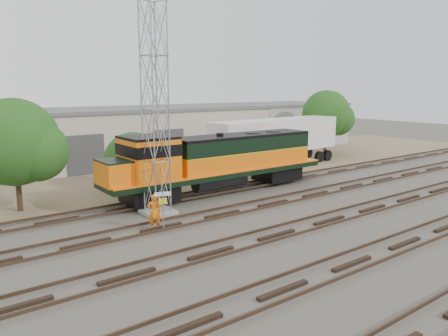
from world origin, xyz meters
TOP-DOWN VIEW (x-y plane):
  - ground at (0.00, 0.00)m, footprint 140.00×140.00m
  - dirt_strip at (0.00, 15.00)m, footprint 80.00×16.00m
  - tracks at (0.00, -3.00)m, footprint 80.00×20.40m
  - warehouse at (0.04, 22.98)m, footprint 58.40×10.40m
  - locomotive at (-1.13, 6.00)m, footprint 17.02×2.99m
  - signal_tower at (-6.77, 4.11)m, footprint 1.77×1.77m
  - sign_post at (-8.05, 1.19)m, footprint 0.82×0.30m
  - worker at (-8.32, 1.62)m, footprint 0.82×0.73m
  - semi_trailer at (9.87, 11.23)m, footprint 14.50×3.76m
  - dumpster_blue at (24.39, 18.08)m, footprint 2.00×1.94m
  - dumpster_red at (23.88, 17.72)m, footprint 1.82×1.76m
  - tree_west at (-12.85, 9.34)m, footprint 5.40×5.14m
  - tree_mid at (-4.71, 10.83)m, footprint 4.62×4.40m
  - tree_east at (19.37, 13.25)m, footprint 5.45×5.19m

SIDE VIEW (x-z plane):
  - ground at x=0.00m, z-range 0.00..0.00m
  - dirt_strip at x=0.00m, z-range 0.00..0.02m
  - tracks at x=0.00m, z-range -0.06..0.22m
  - dumpster_red at x=23.88m, z-range 0.00..1.40m
  - dumpster_blue at x=24.39m, z-range 0.00..1.50m
  - worker at x=-8.32m, z-range 0.00..1.90m
  - sign_post at x=-8.05m, z-range 0.42..2.50m
  - tree_mid at x=-4.71m, z-range -0.37..4.03m
  - locomotive at x=-1.13m, z-range 0.31..4.40m
  - warehouse at x=0.04m, z-range 0.00..5.30m
  - semi_trailer at x=9.87m, z-range 0.57..4.99m
  - tree_west at x=-12.85m, z-range 0.66..7.38m
  - tree_east at x=19.37m, z-range 0.77..7.78m
  - signal_tower at x=-6.77m, z-range -0.15..11.82m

